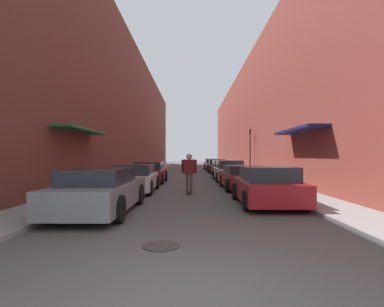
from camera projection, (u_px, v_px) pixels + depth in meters
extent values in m
plane|color=#4C4947|center=(191.00, 175.00, 27.26)|extent=(130.68, 130.68, 0.00)
cube|color=gray|center=(151.00, 171.00, 33.21)|extent=(1.80, 59.40, 0.12)
cube|color=gray|center=(233.00, 171.00, 33.20)|extent=(1.80, 59.40, 0.12)
cube|color=brown|center=(125.00, 114.00, 33.26)|extent=(4.00, 59.40, 12.76)
cube|color=#1E6038|center=(82.00, 130.00, 13.93)|extent=(1.00, 4.80, 0.12)
cube|color=brown|center=(259.00, 121.00, 33.24)|extent=(4.00, 59.40, 11.26)
cube|color=#141947|center=(299.00, 130.00, 13.92)|extent=(1.00, 4.80, 0.12)
cube|color=gray|center=(102.00, 194.00, 9.04)|extent=(1.91, 4.76, 0.69)
cube|color=#232833|center=(99.00, 176.00, 8.81)|extent=(1.67, 2.48, 0.44)
cylinder|color=black|center=(88.00, 194.00, 10.52)|extent=(0.18, 0.72, 0.72)
cylinder|color=black|center=(140.00, 194.00, 10.51)|extent=(0.18, 0.72, 0.72)
cylinder|color=black|center=(48.00, 209.00, 7.57)|extent=(0.18, 0.72, 0.72)
cylinder|color=black|center=(120.00, 209.00, 7.57)|extent=(0.18, 0.72, 0.72)
cube|color=silver|center=(135.00, 181.00, 14.24)|extent=(1.95, 4.29, 0.64)
cube|color=#232833|center=(135.00, 170.00, 14.03)|extent=(1.68, 2.25, 0.48)
cylinder|color=black|center=(123.00, 182.00, 15.55)|extent=(0.18, 0.66, 0.66)
cylinder|color=black|center=(158.00, 182.00, 15.55)|extent=(0.18, 0.66, 0.66)
cylinder|color=black|center=(109.00, 188.00, 12.92)|extent=(0.18, 0.66, 0.66)
cylinder|color=black|center=(151.00, 188.00, 12.92)|extent=(0.18, 0.66, 0.66)
cube|color=maroon|center=(150.00, 174.00, 19.14)|extent=(1.89, 4.21, 0.65)
cube|color=#232833|center=(150.00, 166.00, 18.93)|extent=(1.66, 2.19, 0.49)
cylinder|color=black|center=(139.00, 176.00, 20.44)|extent=(0.18, 0.69, 0.69)
cylinder|color=black|center=(166.00, 176.00, 20.44)|extent=(0.18, 0.69, 0.69)
cylinder|color=black|center=(131.00, 179.00, 17.83)|extent=(0.18, 0.69, 0.69)
cylinder|color=black|center=(162.00, 179.00, 17.83)|extent=(0.18, 0.69, 0.69)
cube|color=maroon|center=(267.00, 190.00, 10.46)|extent=(1.98, 4.03, 0.68)
cube|color=#232833|center=(268.00, 174.00, 10.27)|extent=(1.72, 2.11, 0.49)
cylinder|color=black|center=(235.00, 191.00, 11.70)|extent=(0.18, 0.64, 0.64)
cylinder|color=black|center=(283.00, 191.00, 11.70)|extent=(0.18, 0.64, 0.64)
cylinder|color=black|center=(247.00, 201.00, 9.22)|extent=(0.18, 0.64, 0.64)
cylinder|color=black|center=(307.00, 201.00, 9.22)|extent=(0.18, 0.64, 0.64)
cube|color=maroon|center=(242.00, 179.00, 15.38)|extent=(1.91, 4.57, 0.65)
cube|color=#232833|center=(242.00, 169.00, 15.16)|extent=(1.63, 2.39, 0.40)
cylinder|color=black|center=(222.00, 181.00, 16.78)|extent=(0.18, 0.62, 0.62)
cylinder|color=black|center=(253.00, 181.00, 16.78)|extent=(0.18, 0.62, 0.62)
cylinder|color=black|center=(228.00, 186.00, 13.98)|extent=(0.18, 0.62, 0.62)
cylinder|color=black|center=(265.00, 186.00, 13.98)|extent=(0.18, 0.62, 0.62)
cube|color=silver|center=(229.00, 173.00, 20.58)|extent=(1.86, 4.65, 0.69)
cube|color=#232833|center=(229.00, 164.00, 20.36)|extent=(1.62, 2.43, 0.54)
cylinder|color=black|center=(214.00, 175.00, 22.02)|extent=(0.18, 0.61, 0.61)
cylinder|color=black|center=(239.00, 175.00, 22.02)|extent=(0.18, 0.61, 0.61)
cylinder|color=black|center=(218.00, 178.00, 19.14)|extent=(0.18, 0.61, 0.61)
cylinder|color=black|center=(246.00, 178.00, 19.14)|extent=(0.18, 0.61, 0.61)
cube|color=#232326|center=(222.00, 169.00, 26.23)|extent=(1.85, 4.75, 0.69)
cube|color=#232833|center=(223.00, 163.00, 26.00)|extent=(1.59, 2.49, 0.46)
cylinder|color=black|center=(212.00, 171.00, 27.69)|extent=(0.18, 0.68, 0.68)
cylinder|color=black|center=(230.00, 171.00, 27.69)|extent=(0.18, 0.68, 0.68)
cylinder|color=black|center=(214.00, 172.00, 24.77)|extent=(0.18, 0.68, 0.68)
cylinder|color=black|center=(234.00, 172.00, 24.77)|extent=(0.18, 0.68, 0.68)
cube|color=maroon|center=(217.00, 167.00, 31.32)|extent=(1.81, 4.07, 0.68)
cube|color=#232833|center=(217.00, 162.00, 31.12)|extent=(1.58, 2.12, 0.48)
cylinder|color=black|center=(208.00, 168.00, 32.58)|extent=(0.18, 0.69, 0.69)
cylinder|color=black|center=(224.00, 168.00, 32.57)|extent=(0.18, 0.69, 0.69)
cylinder|color=black|center=(209.00, 169.00, 30.06)|extent=(0.18, 0.69, 0.69)
cylinder|color=black|center=(227.00, 169.00, 30.06)|extent=(0.18, 0.69, 0.69)
cube|color=#B7B7BC|center=(212.00, 165.00, 36.75)|extent=(1.83, 4.36, 0.68)
cube|color=#232833|center=(212.00, 161.00, 36.54)|extent=(1.57, 2.28, 0.48)
cylinder|color=black|center=(205.00, 167.00, 38.09)|extent=(0.18, 0.66, 0.66)
cylinder|color=black|center=(218.00, 167.00, 38.08)|extent=(0.18, 0.66, 0.66)
cylinder|color=black|center=(206.00, 167.00, 35.41)|extent=(0.18, 0.66, 0.66)
cylinder|color=black|center=(220.00, 167.00, 35.41)|extent=(0.18, 0.66, 0.66)
cube|color=black|center=(190.00, 192.00, 13.45)|extent=(0.20, 0.78, 0.02)
cylinder|color=beige|center=(188.00, 192.00, 13.69)|extent=(0.03, 0.06, 0.06)
cylinder|color=beige|center=(191.00, 192.00, 13.69)|extent=(0.03, 0.06, 0.06)
cylinder|color=beige|center=(188.00, 194.00, 13.20)|extent=(0.03, 0.06, 0.06)
cylinder|color=beige|center=(191.00, 194.00, 13.20)|extent=(0.03, 0.06, 0.06)
cylinder|color=#47423D|center=(188.00, 183.00, 13.45)|extent=(0.12, 0.12, 0.83)
cylinder|color=#47423D|center=(191.00, 183.00, 13.45)|extent=(0.12, 0.12, 0.83)
cube|color=maroon|center=(190.00, 167.00, 13.45)|extent=(0.50, 0.22, 0.64)
sphere|color=tan|center=(190.00, 156.00, 13.46)|extent=(0.27, 0.27, 0.27)
cylinder|color=maroon|center=(183.00, 166.00, 13.45)|extent=(0.10, 0.10, 0.60)
cylinder|color=maroon|center=(196.00, 167.00, 13.45)|extent=(0.10, 0.10, 0.60)
cylinder|color=#332D28|center=(161.00, 246.00, 5.63)|extent=(0.70, 0.70, 0.02)
cylinder|color=#2D2D2D|center=(250.00, 152.00, 25.75)|extent=(0.10, 0.10, 3.90)
cube|color=#332D0F|center=(250.00, 132.00, 25.76)|extent=(0.16, 0.16, 0.45)
sphere|color=red|center=(251.00, 130.00, 25.67)|extent=(0.11, 0.11, 0.11)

